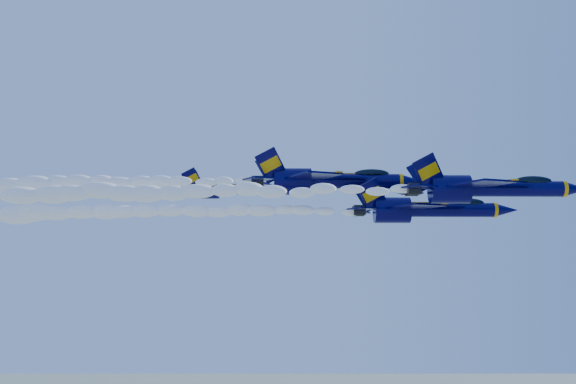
{
  "coord_description": "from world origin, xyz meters",
  "views": [
    {
      "loc": [
        -5.84,
        -79.96,
        143.8
      ],
      "look_at": [
        -3.59,
        0.39,
        152.44
      ],
      "focal_mm": 45.0,
      "sensor_mm": 36.0,
      "label": 1
    }
  ],
  "objects_px": {
    "jet_second": "(425,209)",
    "jet_third": "(327,181)",
    "jet_fourth": "(230,189)",
    "jet_lead": "(486,188)"
  },
  "relations": [
    {
      "from": "jet_lead",
      "to": "jet_second",
      "type": "height_order",
      "value": "jet_lead"
    },
    {
      "from": "jet_lead",
      "to": "jet_fourth",
      "type": "height_order",
      "value": "jet_fourth"
    },
    {
      "from": "jet_third",
      "to": "jet_fourth",
      "type": "distance_m",
      "value": 18.27
    },
    {
      "from": "jet_second",
      "to": "jet_third",
      "type": "distance_m",
      "value": 11.42
    },
    {
      "from": "jet_second",
      "to": "jet_third",
      "type": "height_order",
      "value": "jet_third"
    },
    {
      "from": "jet_second",
      "to": "jet_fourth",
      "type": "bearing_deg",
      "value": 141.77
    },
    {
      "from": "jet_third",
      "to": "jet_fourth",
      "type": "height_order",
      "value": "jet_third"
    },
    {
      "from": "jet_third",
      "to": "jet_fourth",
      "type": "relative_size",
      "value": 1.3
    },
    {
      "from": "jet_lead",
      "to": "jet_fourth",
      "type": "xyz_separation_m",
      "value": [
        -26.04,
        26.44,
        2.75
      ]
    },
    {
      "from": "jet_second",
      "to": "jet_lead",
      "type": "bearing_deg",
      "value": -66.24
    }
  ]
}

